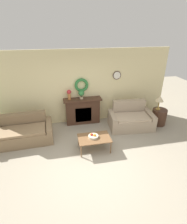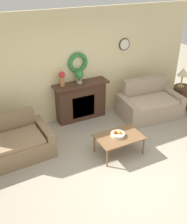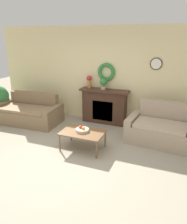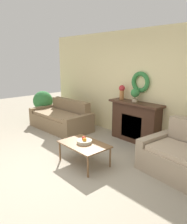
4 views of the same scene
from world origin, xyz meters
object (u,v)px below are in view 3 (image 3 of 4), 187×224
at_px(loveseat_right, 161,129).
at_px(vase_on_mantel_left, 89,81).
at_px(fireplace, 104,106).
at_px(couch_left, 29,112).
at_px(potted_plant_on_mantel, 103,82).
at_px(coffee_table, 83,133).
at_px(fruit_bowl, 82,129).

bearing_deg(loveseat_right, vase_on_mantel_left, 167.83).
distance_m(fireplace, couch_left, 2.23).
distance_m(vase_on_mantel_left, potted_plant_on_mantel, 0.43).
bearing_deg(potted_plant_on_mantel, coffee_table, -85.79).
bearing_deg(potted_plant_on_mantel, vase_on_mantel_left, 177.36).
xyz_separation_m(couch_left, vase_on_mantel_left, (1.61, 0.78, 0.92)).
bearing_deg(fireplace, couch_left, -159.50).
xyz_separation_m(couch_left, fruit_bowl, (2.14, -0.90, 0.17)).
height_order(couch_left, vase_on_mantel_left, vase_on_mantel_left).
xyz_separation_m(fruit_bowl, vase_on_mantel_left, (-0.53, 1.68, 0.75)).
relative_size(fireplace, fruit_bowl, 4.69).
bearing_deg(coffee_table, fireplace, 93.02).
bearing_deg(fruit_bowl, vase_on_mantel_left, 107.54).
xyz_separation_m(couch_left, coffee_table, (2.16, -0.93, 0.09)).
bearing_deg(vase_on_mantel_left, coffee_table, -71.94).
bearing_deg(vase_on_mantel_left, couch_left, -154.07).
relative_size(coffee_table, fruit_bowl, 3.20).
height_order(coffee_table, potted_plant_on_mantel, potted_plant_on_mantel).
bearing_deg(couch_left, fruit_bowl, -25.67).
relative_size(fireplace, loveseat_right, 0.86).
xyz_separation_m(loveseat_right, potted_plant_on_mantel, (-1.70, 0.64, 0.88)).
xyz_separation_m(fireplace, potted_plant_on_mantel, (-0.03, -0.01, 0.69)).
relative_size(fireplace, potted_plant_on_mantel, 4.24).
relative_size(coffee_table, vase_on_mantel_left, 2.61).
relative_size(coffee_table, potted_plant_on_mantel, 2.89).
bearing_deg(vase_on_mantel_left, potted_plant_on_mantel, -2.64).
xyz_separation_m(fireplace, vase_on_mantel_left, (-0.47, 0.01, 0.70)).
relative_size(fireplace, couch_left, 0.73).
height_order(couch_left, coffee_table, couch_left).
bearing_deg(loveseat_right, fireplace, 163.59).
xyz_separation_m(loveseat_right, coffee_table, (-1.58, -1.05, 0.07)).
bearing_deg(fireplace, potted_plant_on_mantel, -157.54).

